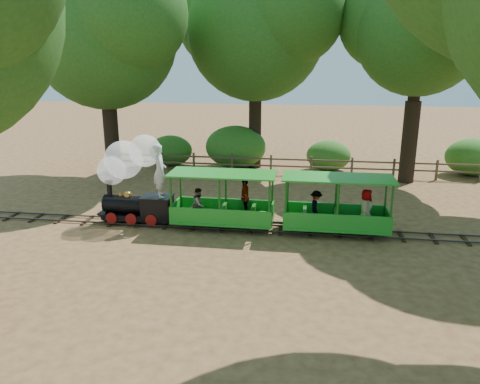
# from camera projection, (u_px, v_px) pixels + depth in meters

# --- Properties ---
(ground) EXTENTS (90.00, 90.00, 0.00)m
(ground) POSITION_uv_depth(u_px,v_px,m) (280.00, 231.00, 16.00)
(ground) COLOR #A57647
(ground) RESTS_ON ground
(track) EXTENTS (22.00, 1.00, 0.10)m
(track) POSITION_uv_depth(u_px,v_px,m) (280.00, 229.00, 15.99)
(track) COLOR #3F3D3A
(track) RESTS_ON ground
(locomotive) EXTENTS (2.84, 1.34, 3.26)m
(locomotive) POSITION_uv_depth(u_px,v_px,m) (132.00, 173.00, 16.30)
(locomotive) COLOR black
(locomotive) RESTS_ON ground
(carriage_front) EXTENTS (3.61, 1.54, 1.88)m
(carriage_front) POSITION_uv_depth(u_px,v_px,m) (224.00, 206.00, 16.08)
(carriage_front) COLOR #209524
(carriage_front) RESTS_ON track
(carriage_rear) EXTENTS (3.61, 1.48, 1.88)m
(carriage_rear) POSITION_uv_depth(u_px,v_px,m) (338.00, 212.00, 15.48)
(carriage_rear) COLOR #209524
(carriage_rear) RESTS_ON track
(oak_nw) EXTENTS (8.25, 7.26, 9.97)m
(oak_nw) POSITION_uv_depth(u_px,v_px,m) (103.00, 28.00, 21.05)
(oak_nw) COLOR #2D2116
(oak_nw) RESTS_ON ground
(oak_nc) EXTENTS (8.67, 7.63, 10.44)m
(oak_nc) POSITION_uv_depth(u_px,v_px,m) (255.00, 24.00, 23.38)
(oak_nc) COLOR #2D2116
(oak_nc) RESTS_ON ground
(oak_ne) EXTENTS (7.07, 6.22, 9.65)m
(oak_ne) POSITION_uv_depth(u_px,v_px,m) (420.00, 25.00, 20.47)
(oak_ne) COLOR #2D2116
(oak_ne) RESTS_ON ground
(fence) EXTENTS (18.10, 0.10, 1.00)m
(fence) POSITION_uv_depth(u_px,v_px,m) (291.00, 164.00, 23.45)
(fence) COLOR brown
(fence) RESTS_ON ground
(shrub_west) EXTENTS (2.38, 1.83, 1.65)m
(shrub_west) POSITION_uv_depth(u_px,v_px,m) (171.00, 150.00, 25.55)
(shrub_west) COLOR #2D6B1E
(shrub_west) RESTS_ON ground
(shrub_mid_w) EXTENTS (3.25, 2.50, 2.25)m
(shrub_mid_w) POSITION_uv_depth(u_px,v_px,m) (236.00, 147.00, 24.95)
(shrub_mid_w) COLOR #2D6B1E
(shrub_mid_w) RESTS_ON ground
(shrub_mid_e) EXTENTS (2.29, 1.76, 1.59)m
(shrub_mid_e) POSITION_uv_depth(u_px,v_px,m) (328.00, 156.00, 24.36)
(shrub_mid_e) COLOR #2D6B1E
(shrub_mid_e) RESTS_ON ground
(shrub_east) EXTENTS (2.69, 2.07, 1.86)m
(shrub_east) POSITION_uv_depth(u_px,v_px,m) (473.00, 157.00, 23.32)
(shrub_east) COLOR #2D6B1E
(shrub_east) RESTS_ON ground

